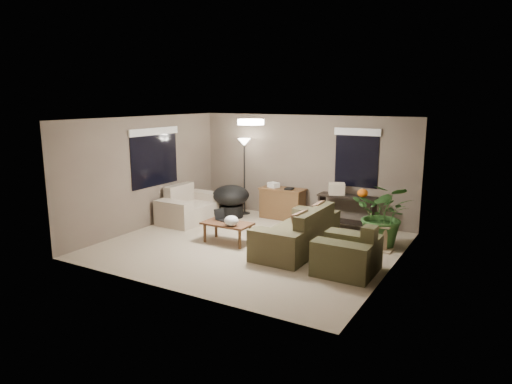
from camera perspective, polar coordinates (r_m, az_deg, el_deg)
The scene contains 20 objects.
room_shell at distance 8.88m, azimuth -0.65°, elevation 1.04°, with size 5.50×5.50×5.50m.
main_sofa at distance 8.87m, azimuth 5.40°, elevation -5.38°, with size 0.95×2.20×0.85m.
throw_pillows at distance 8.67m, azimuth 6.98°, elevation -3.36°, with size 0.26×1.36×0.47m.
loveseat at distance 11.03m, azimuth -8.30°, elevation -2.05°, with size 0.90×1.60×0.85m.
armchair at distance 7.87m, azimuth 11.41°, elevation -7.78°, with size 0.95×1.00×0.85m.
coffee_table at distance 9.26m, azimuth -3.61°, elevation -4.21°, with size 1.00×0.55×0.42m.
laptop at distance 9.40m, azimuth -4.13°, elevation -3.21°, with size 0.42×0.29×0.24m.
plastic_bag at distance 8.99m, azimuth -3.09°, elevation -3.61°, with size 0.29×0.26×0.20m, color white.
desk at distance 11.10m, azimuth 3.33°, elevation -1.42°, with size 1.10×0.50×0.75m.
desk_papers at distance 11.08m, azimuth 2.61°, elevation 0.79°, with size 0.70×0.30×0.12m.
console_table at distance 10.45m, azimuth 11.26°, elevation -2.12°, with size 1.30×0.40×0.75m.
pumpkin at distance 10.26m, azimuth 13.20°, elevation -0.13°, with size 0.23×0.23×0.19m, color orange.
cardboard_box at distance 10.44m, azimuth 10.06°, elevation 0.40°, with size 0.35×0.26×0.26m, color beige.
papasan_chair at distance 11.22m, azimuth -3.17°, elevation -0.83°, with size 0.98×0.98×0.80m.
floor_lamp at distance 11.35m, azimuth -1.48°, elevation 5.13°, with size 0.32×0.32×1.91m.
ceiling_fixture at distance 8.74m, azimuth -0.66°, elevation 8.73°, with size 0.50×0.50×0.10m, color white.
houseplant at distance 9.31m, azimuth 15.70°, elevation -3.61°, with size 1.16×1.29×1.01m, color #2D5923.
cat_scratching_post at distance 9.12m, azimuth 15.72°, elevation -5.83°, with size 0.32×0.32×0.50m.
window_left at distance 10.66m, azimuth -12.57°, elevation 5.44°, with size 0.05×1.56×1.33m.
window_back at distance 10.52m, azimuth 12.49°, elevation 5.38°, with size 1.06×0.05×1.33m.
Camera 1 is at (4.46, -7.50, 2.88)m, focal length 32.00 mm.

